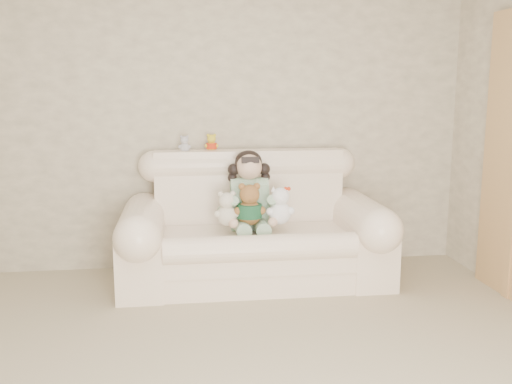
# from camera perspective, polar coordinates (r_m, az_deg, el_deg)

# --- Properties ---
(wall_back) EXTENTS (4.50, 0.00, 4.50)m
(wall_back) POSITION_cam_1_polar(r_m,az_deg,el_deg) (4.89, -5.39, 7.50)
(wall_back) COLOR beige
(wall_back) RESTS_ON ground
(sofa) EXTENTS (2.10, 0.95, 1.03)m
(sofa) POSITION_cam_1_polar(r_m,az_deg,el_deg) (4.53, -0.17, -2.70)
(sofa) COLOR #FFE7CD
(sofa) RESTS_ON floor
(seated_child) EXTENTS (0.39, 0.48, 0.64)m
(seated_child) POSITION_cam_1_polar(r_m,az_deg,el_deg) (4.56, -0.68, 0.26)
(seated_child) COLOR #33783C
(seated_child) RESTS_ON sofa
(brown_teddy) EXTENTS (0.28, 0.24, 0.38)m
(brown_teddy) POSITION_cam_1_polar(r_m,az_deg,el_deg) (4.37, -0.66, -0.82)
(brown_teddy) COLOR brown
(brown_teddy) RESTS_ON sofa
(white_cat) EXTENTS (0.24, 0.19, 0.35)m
(white_cat) POSITION_cam_1_polar(r_m,az_deg,el_deg) (4.41, 2.41, -0.96)
(white_cat) COLOR white
(white_cat) RESTS_ON sofa
(cream_teddy) EXTENTS (0.21, 0.17, 0.31)m
(cream_teddy) POSITION_cam_1_polar(r_m,az_deg,el_deg) (4.36, -2.93, -1.32)
(cream_teddy) COLOR beige
(cream_teddy) RESTS_ON sofa
(yellow_mini_bear) EXTENTS (0.12, 0.10, 0.18)m
(yellow_mini_bear) POSITION_cam_1_polar(r_m,az_deg,el_deg) (4.80, -4.45, 5.05)
(yellow_mini_bear) COLOR yellow
(yellow_mini_bear) RESTS_ON sofa
(grey_mini_plush) EXTENTS (0.13, 0.12, 0.17)m
(grey_mini_plush) POSITION_cam_1_polar(r_m,az_deg,el_deg) (4.76, -7.12, 4.91)
(grey_mini_plush) COLOR silver
(grey_mini_plush) RESTS_ON sofa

